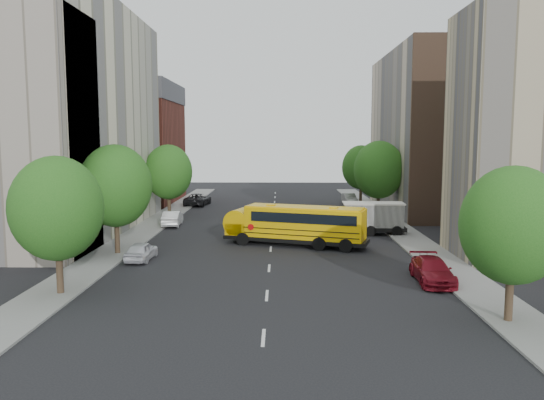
{
  "coord_description": "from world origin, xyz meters",
  "views": [
    {
      "loc": [
        0.67,
        -41.29,
        8.24
      ],
      "look_at": [
        0.04,
        2.0,
        3.27
      ],
      "focal_mm": 35.0,
      "sensor_mm": 36.0,
      "label": 1
    }
  ],
  "objects_px": {
    "street_tree_3": "(513,225)",
    "parked_car_3": "(432,270)",
    "street_tree_4": "(379,170)",
    "parked_car_0": "(141,251)",
    "street_tree_5": "(361,167)",
    "parked_car_1": "(173,218)",
    "street_tree_1": "(115,186)",
    "parked_car_5": "(349,199)",
    "street_tree_2": "(168,172)",
    "street_tree_0": "(57,208)",
    "tower_crane": "(515,9)",
    "school_bus": "(294,223)",
    "safari_truck": "(368,217)",
    "parked_car_2": "(198,199)"
  },
  "relations": [
    {
      "from": "tower_crane",
      "to": "parked_car_3",
      "type": "xyz_separation_m",
      "value": [
        -20.75,
        -39.21,
        -23.78
      ]
    },
    {
      "from": "street_tree_3",
      "to": "school_bus",
      "type": "height_order",
      "value": "street_tree_3"
    },
    {
      "from": "street_tree_2",
      "to": "parked_car_1",
      "type": "height_order",
      "value": "street_tree_2"
    },
    {
      "from": "school_bus",
      "to": "parked_car_5",
      "type": "distance_m",
      "value": 27.98
    },
    {
      "from": "street_tree_1",
      "to": "parked_car_0",
      "type": "distance_m",
      "value": 5.18
    },
    {
      "from": "street_tree_0",
      "to": "street_tree_3",
      "type": "height_order",
      "value": "street_tree_0"
    },
    {
      "from": "street_tree_2",
      "to": "street_tree_3",
      "type": "distance_m",
      "value": 38.83
    },
    {
      "from": "school_bus",
      "to": "parked_car_0",
      "type": "xyz_separation_m",
      "value": [
        -10.6,
        -5.24,
        -1.12
      ]
    },
    {
      "from": "street_tree_3",
      "to": "parked_car_3",
      "type": "height_order",
      "value": "street_tree_3"
    },
    {
      "from": "street_tree_4",
      "to": "street_tree_3",
      "type": "bearing_deg",
      "value": -90.0
    },
    {
      "from": "school_bus",
      "to": "parked_car_1",
      "type": "height_order",
      "value": "school_bus"
    },
    {
      "from": "street_tree_4",
      "to": "parked_car_0",
      "type": "height_order",
      "value": "street_tree_4"
    },
    {
      "from": "tower_crane",
      "to": "street_tree_0",
      "type": "relative_size",
      "value": 4.82
    },
    {
      "from": "street_tree_0",
      "to": "parked_car_2",
      "type": "height_order",
      "value": "street_tree_0"
    },
    {
      "from": "parked_car_1",
      "to": "safari_truck",
      "type": "bearing_deg",
      "value": 163.0
    },
    {
      "from": "street_tree_1",
      "to": "street_tree_5",
      "type": "height_order",
      "value": "street_tree_1"
    },
    {
      "from": "street_tree_1",
      "to": "parked_car_5",
      "type": "height_order",
      "value": "street_tree_1"
    },
    {
      "from": "parked_car_2",
      "to": "street_tree_3",
      "type": "bearing_deg",
      "value": 121.88
    },
    {
      "from": "street_tree_3",
      "to": "parked_car_0",
      "type": "bearing_deg",
      "value": 148.49
    },
    {
      "from": "street_tree_1",
      "to": "street_tree_2",
      "type": "xyz_separation_m",
      "value": [
        0.0,
        18.0,
        -0.12
      ]
    },
    {
      "from": "tower_crane",
      "to": "street_tree_4",
      "type": "relative_size",
      "value": 4.41
    },
    {
      "from": "street_tree_4",
      "to": "parked_car_0",
      "type": "xyz_separation_m",
      "value": [
        -19.8,
        -19.86,
        -4.43
      ]
    },
    {
      "from": "street_tree_1",
      "to": "street_tree_2",
      "type": "distance_m",
      "value": 18.0
    },
    {
      "from": "street_tree_0",
      "to": "parked_car_3",
      "type": "relative_size",
      "value": 1.54
    },
    {
      "from": "parked_car_0",
      "to": "parked_car_1",
      "type": "distance_m",
      "value": 14.63
    },
    {
      "from": "parked_car_3",
      "to": "street_tree_0",
      "type": "bearing_deg",
      "value": -170.43
    },
    {
      "from": "street_tree_4",
      "to": "school_bus",
      "type": "distance_m",
      "value": 17.59
    },
    {
      "from": "street_tree_3",
      "to": "parked_car_2",
      "type": "relative_size",
      "value": 1.31
    },
    {
      "from": "street_tree_1",
      "to": "parked_car_5",
      "type": "distance_m",
      "value": 36.82
    },
    {
      "from": "street_tree_1",
      "to": "parked_car_5",
      "type": "relative_size",
      "value": 1.93
    },
    {
      "from": "street_tree_5",
      "to": "parked_car_1",
      "type": "xyz_separation_m",
      "value": [
        -20.6,
        -17.25,
        -3.98
      ]
    },
    {
      "from": "tower_crane",
      "to": "street_tree_5",
      "type": "height_order",
      "value": "tower_crane"
    },
    {
      "from": "street_tree_4",
      "to": "street_tree_5",
      "type": "relative_size",
      "value": 1.08
    },
    {
      "from": "tower_crane",
      "to": "street_tree_5",
      "type": "bearing_deg",
      "value": -174.07
    },
    {
      "from": "parked_car_0",
      "to": "parked_car_2",
      "type": "relative_size",
      "value": 0.7
    },
    {
      "from": "parked_car_1",
      "to": "street_tree_3",
      "type": "bearing_deg",
      "value": 124.18
    },
    {
      "from": "street_tree_0",
      "to": "parked_car_2",
      "type": "bearing_deg",
      "value": 87.91
    },
    {
      "from": "tower_crane",
      "to": "parked_car_1",
      "type": "bearing_deg",
      "value": -154.22
    },
    {
      "from": "street_tree_0",
      "to": "parked_car_2",
      "type": "relative_size",
      "value": 1.36
    },
    {
      "from": "street_tree_1",
      "to": "parked_car_5",
      "type": "bearing_deg",
      "value": 55.72
    },
    {
      "from": "street_tree_2",
      "to": "street_tree_3",
      "type": "xyz_separation_m",
      "value": [
        22.0,
        -32.0,
        -0.37
      ]
    },
    {
      "from": "street_tree_0",
      "to": "street_tree_2",
      "type": "bearing_deg",
      "value": 90.0
    },
    {
      "from": "street_tree_0",
      "to": "street_tree_1",
      "type": "relative_size",
      "value": 0.94
    },
    {
      "from": "street_tree_4",
      "to": "parked_car_5",
      "type": "distance_m",
      "value": 13.07
    },
    {
      "from": "parked_car_3",
      "to": "street_tree_4",
      "type": "bearing_deg",
      "value": 88.44
    },
    {
      "from": "street_tree_2",
      "to": "street_tree_5",
      "type": "relative_size",
      "value": 1.03
    },
    {
      "from": "tower_crane",
      "to": "parked_car_1",
      "type": "distance_m",
      "value": 50.23
    },
    {
      "from": "street_tree_0",
      "to": "street_tree_5",
      "type": "relative_size",
      "value": 0.99
    },
    {
      "from": "street_tree_3",
      "to": "parked_car_2",
      "type": "distance_m",
      "value": 47.33
    },
    {
      "from": "street_tree_1",
      "to": "parked_car_2",
      "type": "xyz_separation_m",
      "value": [
        1.4,
        28.45,
        -4.19
      ]
    }
  ]
}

